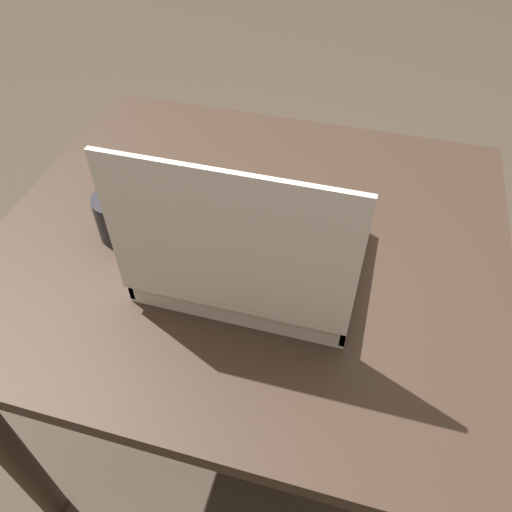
# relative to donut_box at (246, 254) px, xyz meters

# --- Properties ---
(ground_plane) EXTENTS (8.00, 8.00, 0.00)m
(ground_plane) POSITION_rel_donut_box_xyz_m (0.03, -0.11, -0.77)
(ground_plane) COLOR #42382D
(dining_table) EXTENTS (0.91, 0.82, 0.71)m
(dining_table) POSITION_rel_donut_box_xyz_m (0.03, -0.11, -0.17)
(dining_table) COLOR #38281E
(dining_table) RESTS_ON ground_plane
(donut_box) EXTENTS (0.34, 0.27, 0.29)m
(donut_box) POSITION_rel_donut_box_xyz_m (0.00, 0.00, 0.00)
(donut_box) COLOR white
(donut_box) RESTS_ON dining_table
(coffee_mug) EXTENTS (0.09, 0.09, 0.08)m
(coffee_mug) POSITION_rel_donut_box_xyz_m (0.24, -0.05, -0.02)
(coffee_mug) COLOR #232328
(coffee_mug) RESTS_ON dining_table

